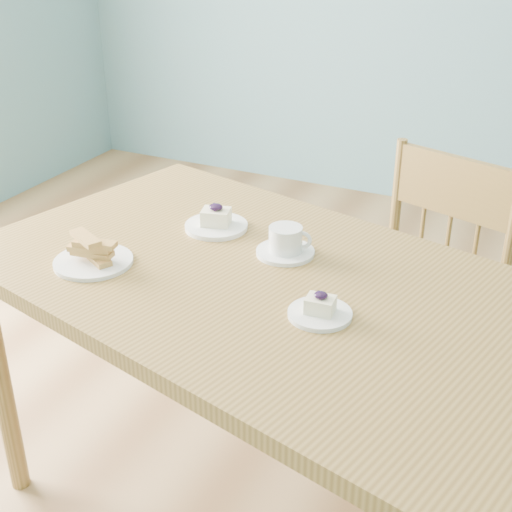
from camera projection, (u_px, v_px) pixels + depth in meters
room at (305, 49)px, 1.62m from camera, size 5.01×5.01×2.71m
dining_table at (272, 309)px, 1.77m from camera, size 1.72×1.23×0.83m
dining_chair at (417, 307)px, 2.25m from camera, size 0.55×0.54×0.97m
cheesecake_plate_near at (320, 310)px, 1.57m from camera, size 0.14×0.14×0.06m
cheesecake_plate_far at (216, 222)px, 1.98m from camera, size 0.18×0.18×0.07m
coffee_cup at (286, 243)px, 1.84m from camera, size 0.15×0.15×0.08m
biscotti_plate at (93, 255)px, 1.79m from camera, size 0.20×0.20×0.08m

